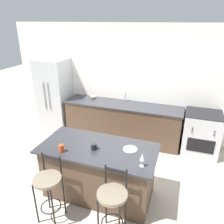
{
  "coord_description": "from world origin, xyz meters",
  "views": [
    {
      "loc": [
        1.35,
        -4.22,
        2.77
      ],
      "look_at": [
        0.07,
        -0.58,
        1.12
      ],
      "focal_mm": 35.0,
      "sensor_mm": 36.0,
      "label": 1
    }
  ],
  "objects_px": {
    "coffee_mug": "(94,147)",
    "tumbler_cup": "(61,148)",
    "bar_stool_near": "(48,186)",
    "pumpkin_decoration": "(93,97)",
    "refrigerator": "(55,95)",
    "bar_stool_far": "(112,201)",
    "oven_range": "(201,133)",
    "wine_glass": "(142,157)",
    "dinner_plate": "(130,149)"
  },
  "relations": [
    {
      "from": "pumpkin_decoration",
      "to": "wine_glass",
      "type": "bearing_deg",
      "value": -52.81
    },
    {
      "from": "coffee_mug",
      "to": "pumpkin_decoration",
      "type": "bearing_deg",
      "value": 114.06
    },
    {
      "from": "coffee_mug",
      "to": "pumpkin_decoration",
      "type": "xyz_separation_m",
      "value": [
        -0.94,
        2.11,
        0.01
      ]
    },
    {
      "from": "refrigerator",
      "to": "bar_stool_near",
      "type": "height_order",
      "value": "refrigerator"
    },
    {
      "from": "dinner_plate",
      "to": "pumpkin_decoration",
      "type": "height_order",
      "value": "pumpkin_decoration"
    },
    {
      "from": "dinner_plate",
      "to": "coffee_mug",
      "type": "relative_size",
      "value": 1.82
    },
    {
      "from": "refrigerator",
      "to": "coffee_mug",
      "type": "relative_size",
      "value": 15.48
    },
    {
      "from": "refrigerator",
      "to": "tumbler_cup",
      "type": "relative_size",
      "value": 16.15
    },
    {
      "from": "tumbler_cup",
      "to": "pumpkin_decoration",
      "type": "xyz_separation_m",
      "value": [
        -0.51,
        2.33,
        0.0
      ]
    },
    {
      "from": "refrigerator",
      "to": "dinner_plate",
      "type": "distance_m",
      "value": 3.07
    },
    {
      "from": "bar_stool_near",
      "to": "dinner_plate",
      "type": "xyz_separation_m",
      "value": [
        0.97,
        0.8,
        0.32
      ]
    },
    {
      "from": "wine_glass",
      "to": "pumpkin_decoration",
      "type": "distance_m",
      "value": 2.86
    },
    {
      "from": "dinner_plate",
      "to": "coffee_mug",
      "type": "bearing_deg",
      "value": -161.56
    },
    {
      "from": "bar_stool_near",
      "to": "wine_glass",
      "type": "distance_m",
      "value": 1.38
    },
    {
      "from": "bar_stool_near",
      "to": "coffee_mug",
      "type": "bearing_deg",
      "value": 55.18
    },
    {
      "from": "refrigerator",
      "to": "oven_range",
      "type": "distance_m",
      "value": 3.65
    },
    {
      "from": "coffee_mug",
      "to": "oven_range",
      "type": "bearing_deg",
      "value": 49.93
    },
    {
      "from": "wine_glass",
      "to": "refrigerator",
      "type": "bearing_deg",
      "value": 142.18
    },
    {
      "from": "wine_glass",
      "to": "coffee_mug",
      "type": "relative_size",
      "value": 1.68
    },
    {
      "from": "dinner_plate",
      "to": "tumbler_cup",
      "type": "bearing_deg",
      "value": -157.62
    },
    {
      "from": "bar_stool_near",
      "to": "wine_glass",
      "type": "xyz_separation_m",
      "value": [
        1.22,
        0.46,
        0.46
      ]
    },
    {
      "from": "refrigerator",
      "to": "oven_range",
      "type": "bearing_deg",
      "value": 0.05
    },
    {
      "from": "refrigerator",
      "to": "pumpkin_decoration",
      "type": "relative_size",
      "value": 13.98
    },
    {
      "from": "bar_stool_near",
      "to": "coffee_mug",
      "type": "distance_m",
      "value": 0.85
    },
    {
      "from": "oven_range",
      "to": "pumpkin_decoration",
      "type": "xyz_separation_m",
      "value": [
        -2.6,
        0.14,
        0.5
      ]
    },
    {
      "from": "bar_stool_far",
      "to": "oven_range",
      "type": "bearing_deg",
      "value": 65.9
    },
    {
      "from": "dinner_plate",
      "to": "tumbler_cup",
      "type": "height_order",
      "value": "tumbler_cup"
    },
    {
      "from": "oven_range",
      "to": "bar_stool_near",
      "type": "bearing_deg",
      "value": -128.87
    },
    {
      "from": "wine_glass",
      "to": "oven_range",
      "type": "bearing_deg",
      "value": 67.79
    },
    {
      "from": "oven_range",
      "to": "pumpkin_decoration",
      "type": "relative_size",
      "value": 7.13
    },
    {
      "from": "refrigerator",
      "to": "dinner_plate",
      "type": "height_order",
      "value": "refrigerator"
    },
    {
      "from": "oven_range",
      "to": "pumpkin_decoration",
      "type": "distance_m",
      "value": 2.65
    },
    {
      "from": "bar_stool_near",
      "to": "bar_stool_far",
      "type": "relative_size",
      "value": 1.0
    },
    {
      "from": "bar_stool_near",
      "to": "pumpkin_decoration",
      "type": "xyz_separation_m",
      "value": [
        -0.51,
        2.74,
        0.38
      ]
    },
    {
      "from": "coffee_mug",
      "to": "pumpkin_decoration",
      "type": "distance_m",
      "value": 2.31
    },
    {
      "from": "wine_glass",
      "to": "tumbler_cup",
      "type": "xyz_separation_m",
      "value": [
        -1.22,
        -0.05,
        -0.09
      ]
    },
    {
      "from": "bar_stool_near",
      "to": "pumpkin_decoration",
      "type": "height_order",
      "value": "pumpkin_decoration"
    },
    {
      "from": "tumbler_cup",
      "to": "dinner_plate",
      "type": "bearing_deg",
      "value": 22.38
    },
    {
      "from": "bar_stool_far",
      "to": "wine_glass",
      "type": "bearing_deg",
      "value": 57.28
    },
    {
      "from": "bar_stool_near",
      "to": "coffee_mug",
      "type": "xyz_separation_m",
      "value": [
        0.44,
        0.63,
        0.36
      ]
    },
    {
      "from": "coffee_mug",
      "to": "tumbler_cup",
      "type": "bearing_deg",
      "value": -153.1
    },
    {
      "from": "wine_glass",
      "to": "coffee_mug",
      "type": "height_order",
      "value": "wine_glass"
    },
    {
      "from": "coffee_mug",
      "to": "tumbler_cup",
      "type": "distance_m",
      "value": 0.49
    },
    {
      "from": "coffee_mug",
      "to": "tumbler_cup",
      "type": "xyz_separation_m",
      "value": [
        -0.43,
        -0.22,
        0.01
      ]
    },
    {
      "from": "refrigerator",
      "to": "dinner_plate",
      "type": "bearing_deg",
      "value": -35.67
    },
    {
      "from": "refrigerator",
      "to": "wine_glass",
      "type": "relative_size",
      "value": 9.23
    },
    {
      "from": "wine_glass",
      "to": "dinner_plate",
      "type": "bearing_deg",
      "value": 126.5
    },
    {
      "from": "bar_stool_near",
      "to": "coffee_mug",
      "type": "height_order",
      "value": "bar_stool_near"
    },
    {
      "from": "dinner_plate",
      "to": "bar_stool_far",
      "type": "bearing_deg",
      "value": -91.58
    },
    {
      "from": "refrigerator",
      "to": "wine_glass",
      "type": "distance_m",
      "value": 3.48
    }
  ]
}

